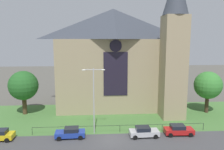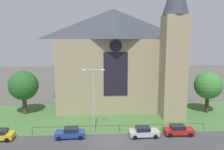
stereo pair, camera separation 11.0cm
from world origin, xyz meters
The scene contains 11 objects.
ground centered at (0.00, 10.00, 0.00)m, with size 160.00×160.00×0.00m, color #56544C.
road_asphalt centered at (0.00, -2.00, 0.00)m, with size 120.00×8.00×0.01m, color #424244.
grass_verge centered at (0.00, 8.00, 0.00)m, with size 120.00×20.00×0.01m, color #477538.
church_building centered at (2.16, 16.12, 10.27)m, with size 23.20×16.20×26.00m.
iron_railing centered at (1.39, 2.50, 0.96)m, with size 26.12×0.07×1.13m.
tree_right_far centered at (19.02, 10.88, 5.32)m, with size 5.21×5.21×7.96m.
tree_left_far centered at (-15.65, 12.26, 5.43)m, with size 5.43×5.43×8.20m.
streetlamp_near centered at (-2.50, 2.40, 6.11)m, with size 3.37×0.26×9.84m.
parked_car_blue centered at (-5.86, 1.06, 0.74)m, with size 4.27×2.16×1.51m.
parked_car_silver centered at (4.67, 0.71, 0.74)m, with size 4.25×2.12×1.51m.
parked_car_red centered at (9.93, 1.06, 0.74)m, with size 4.26×2.14×1.51m.
Camera 2 is at (-1.89, -29.97, 13.94)m, focal length 36.37 mm.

